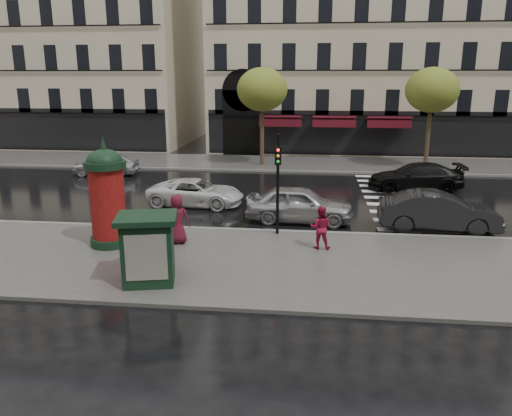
# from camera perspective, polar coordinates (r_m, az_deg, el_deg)

# --- Properties ---
(ground) EXTENTS (160.00, 160.00, 0.00)m
(ground) POSITION_cam_1_polar(r_m,az_deg,el_deg) (17.21, 1.23, -5.93)
(ground) COLOR black
(ground) RESTS_ON ground
(near_sidewalk) EXTENTS (90.00, 7.00, 0.12)m
(near_sidewalk) POSITION_cam_1_polar(r_m,az_deg,el_deg) (16.72, 1.07, -6.35)
(near_sidewalk) COLOR #474744
(near_sidewalk) RESTS_ON ground
(far_sidewalk) EXTENTS (90.00, 6.00, 0.12)m
(far_sidewalk) POSITION_cam_1_polar(r_m,az_deg,el_deg) (35.56, 4.06, 5.10)
(far_sidewalk) COLOR #474744
(far_sidewalk) RESTS_ON ground
(near_kerb) EXTENTS (90.00, 0.25, 0.14)m
(near_kerb) POSITION_cam_1_polar(r_m,az_deg,el_deg) (20.01, 2.02, -2.70)
(near_kerb) COLOR slate
(near_kerb) RESTS_ON ground
(far_kerb) EXTENTS (90.00, 0.25, 0.14)m
(far_kerb) POSITION_cam_1_polar(r_m,az_deg,el_deg) (32.61, 3.83, 4.22)
(far_kerb) COLOR slate
(far_kerb) RESTS_ON ground
(zebra_crossing) EXTENTS (3.60, 11.75, 0.01)m
(zebra_crossing) POSITION_cam_1_polar(r_m,az_deg,el_deg) (26.73, 16.10, 1.11)
(zebra_crossing) COLOR silver
(zebra_crossing) RESTS_ON ground
(bldg_far_corner) EXTENTS (26.00, 14.00, 22.90)m
(bldg_far_corner) POSITION_cam_1_polar(r_m,az_deg,el_deg) (46.52, 12.92, 21.01)
(bldg_far_corner) COLOR #B7A88C
(bldg_far_corner) RESTS_ON ground
(bldg_far_left) EXTENTS (24.00, 14.00, 22.90)m
(bldg_far_left) POSITION_cam_1_polar(r_m,az_deg,el_deg) (51.90, -21.75, 19.70)
(bldg_far_left) COLOR #B7A88C
(bldg_far_left) RESTS_ON ground
(tree_far_left) EXTENTS (3.40, 3.40, 6.64)m
(tree_far_left) POSITION_cam_1_polar(r_m,az_deg,el_deg) (34.20, 0.71, 13.35)
(tree_far_left) COLOR #38281C
(tree_far_left) RESTS_ON ground
(tree_far_right) EXTENTS (3.40, 3.40, 6.64)m
(tree_far_right) POSITION_cam_1_polar(r_m,az_deg,el_deg) (34.85, 19.47, 12.56)
(tree_far_right) COLOR #38281C
(tree_far_right) RESTS_ON ground
(woman_umbrella) EXTENTS (1.05, 1.05, 2.03)m
(woman_umbrella) POSITION_cam_1_polar(r_m,az_deg,el_deg) (15.92, -11.72, -2.47)
(woman_umbrella) COLOR beige
(woman_umbrella) RESTS_ON near_sidewalk
(woman_red) EXTENTS (0.80, 0.64, 1.56)m
(woman_red) POSITION_cam_1_polar(r_m,az_deg,el_deg) (17.87, 7.37, -2.21)
(woman_red) COLOR maroon
(woman_red) RESTS_ON near_sidewalk
(man_burgundy) EXTENTS (0.91, 0.61, 1.83)m
(man_burgundy) POSITION_cam_1_polar(r_m,az_deg,el_deg) (18.46, -8.98, -1.26)
(man_burgundy) COLOR #541020
(man_burgundy) RESTS_ON near_sidewalk
(morris_column) EXTENTS (1.47, 1.47, 3.97)m
(morris_column) POSITION_cam_1_polar(r_m,az_deg,el_deg) (18.59, -16.66, 1.53)
(morris_column) COLOR black
(morris_column) RESTS_ON near_sidewalk
(traffic_light) EXTENTS (0.25, 0.37, 3.90)m
(traffic_light) POSITION_cam_1_polar(r_m,az_deg,el_deg) (18.94, 2.51, 3.82)
(traffic_light) COLOR black
(traffic_light) RESTS_ON near_sidewalk
(newsstand) EXTENTS (2.01, 1.80, 2.08)m
(newsstand) POSITION_cam_1_polar(r_m,az_deg,el_deg) (15.09, -12.24, -4.53)
(newsstand) COLOR black
(newsstand) RESTS_ON near_sidewalk
(car_silver) EXTENTS (4.68, 2.10, 1.56)m
(car_silver) POSITION_cam_1_polar(r_m,az_deg,el_deg) (21.45, 5.01, 0.44)
(car_silver) COLOR #B0B0B5
(car_silver) RESTS_ON ground
(car_darkgrey) EXTENTS (4.83, 1.89, 1.57)m
(car_darkgrey) POSITION_cam_1_polar(r_m,az_deg,el_deg) (21.54, 20.13, -0.36)
(car_darkgrey) COLOR black
(car_darkgrey) RESTS_ON ground
(car_white) EXTENTS (4.77, 2.49, 1.28)m
(car_white) POSITION_cam_1_polar(r_m,az_deg,el_deg) (24.27, -6.88, 1.77)
(car_white) COLOR white
(car_white) RESTS_ON ground
(car_black) EXTENTS (5.16, 2.30, 1.47)m
(car_black) POSITION_cam_1_polar(r_m,az_deg,el_deg) (28.79, 17.76, 3.44)
(car_black) COLOR black
(car_black) RESTS_ON ground
(car_far_silver) EXTENTS (4.18, 1.91, 1.39)m
(car_far_silver) POSITION_cam_1_polar(r_m,az_deg,el_deg) (32.90, -16.76, 4.82)
(car_far_silver) COLOR silver
(car_far_silver) RESTS_ON ground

